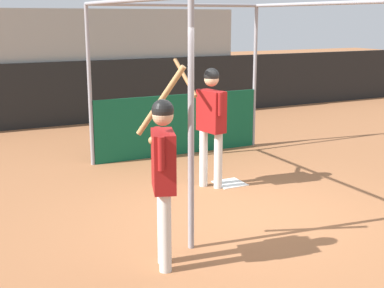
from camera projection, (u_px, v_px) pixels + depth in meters
name	position (u px, v px, depth m)	size (l,w,h in m)	color
ground_plane	(246.00, 217.00, 7.16)	(60.00, 60.00, 0.00)	#935B38
outfield_wall	(91.00, 92.00, 13.32)	(24.00, 0.12, 1.55)	black
bleacher_section	(76.00, 63.00, 14.27)	(8.15, 2.40, 2.83)	#9E9E99
batting_cage	(198.00, 95.00, 9.43)	(3.50, 4.06, 2.85)	gray
home_plate	(230.00, 183.00, 8.56)	(0.44, 0.44, 0.02)	white
player_batter	(210.00, 115.00, 8.15)	(0.52, 0.88, 1.98)	silver
player_waiting	(163.00, 167.00, 5.48)	(0.53, 0.83, 2.12)	silver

